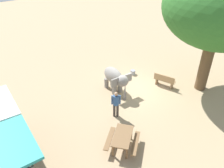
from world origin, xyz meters
The scene contains 7 objects.
ground_plane centered at (0.00, 0.00, 0.00)m, with size 60.00×60.00×0.00m, color tan.
elephant centered at (0.69, 1.19, 0.99)m, with size 2.23×1.51×1.55m.
person_handler centered at (-1.36, 2.58, 0.95)m, with size 0.32×0.45×1.62m.
shade_tree_main centered at (-2.21, -3.65, 5.24)m, with size 6.51×5.97×7.58m.
wooden_bench centered at (-0.71, -1.83, 0.47)m, with size 1.44×0.92×0.88m.
picnic_table_near centered at (-3.37, 3.63, 0.59)m, with size 2.10×2.10×0.78m.
feed_bucket centered at (1.71, -1.10, 0.16)m, with size 0.36×0.36×0.32m, color gray.
Camera 1 is at (-9.24, 8.25, 8.48)m, focal length 36.47 mm.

